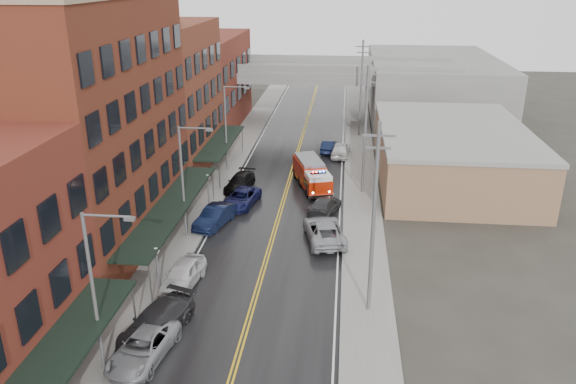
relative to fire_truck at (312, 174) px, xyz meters
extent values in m
cube|color=black|center=(-2.36, -6.02, -1.41)|extent=(11.00, 160.00, 0.02)
cube|color=slate|center=(-9.66, -6.02, -1.35)|extent=(3.00, 160.00, 0.15)
cube|color=slate|center=(4.94, -6.02, -1.35)|extent=(3.00, 160.00, 0.15)
cube|color=gray|center=(-8.01, -6.02, -1.35)|extent=(0.30, 160.00, 0.15)
cube|color=gray|center=(3.29, -6.02, -1.35)|extent=(0.30, 160.00, 0.15)
cube|color=#5D2718|center=(-15.66, -13.02, 7.58)|extent=(9.00, 20.00, 18.00)
cube|color=brown|center=(-15.66, 4.48, 6.08)|extent=(9.00, 15.00, 15.00)
cube|color=maroon|center=(-15.66, 21.98, 4.58)|extent=(9.00, 20.00, 12.00)
cube|color=#926D4E|center=(13.64, 3.98, 1.08)|extent=(14.00, 22.00, 5.00)
cube|color=slate|center=(15.64, 33.98, 2.58)|extent=(18.00, 30.00, 8.00)
cube|color=black|center=(-9.86, -32.02, 1.58)|extent=(2.60, 16.00, 0.18)
cylinder|color=slate|center=(-8.71, -24.42, 0.08)|extent=(0.10, 0.10, 3.00)
cube|color=black|center=(-9.86, -13.02, 1.58)|extent=(2.60, 18.00, 0.18)
cylinder|color=slate|center=(-8.71, -21.62, 0.08)|extent=(0.10, 0.10, 3.00)
cylinder|color=slate|center=(-8.71, -4.42, 0.08)|extent=(0.10, 0.10, 3.00)
cube|color=black|center=(-9.86, 4.48, 1.58)|extent=(2.60, 13.00, 0.18)
cylinder|color=slate|center=(-8.71, -1.62, 0.08)|extent=(0.10, 0.10, 3.00)
cylinder|color=slate|center=(-8.71, 10.58, 0.08)|extent=(0.10, 0.10, 3.00)
cylinder|color=#59595B|center=(-8.76, -20.02, -0.02)|extent=(0.14, 0.14, 2.80)
sphere|color=silver|center=(-8.76, -20.02, 1.48)|extent=(0.44, 0.44, 0.44)
cylinder|color=#59595B|center=(-8.76, -6.02, -0.02)|extent=(0.14, 0.14, 2.80)
sphere|color=silver|center=(-8.76, -6.02, 1.48)|extent=(0.44, 0.44, 0.44)
cylinder|color=#59595B|center=(-9.16, -28.02, 3.08)|extent=(0.18, 0.18, 9.00)
cylinder|color=#59595B|center=(-7.96, -28.02, 7.48)|extent=(2.40, 0.12, 0.12)
cube|color=#59595B|center=(-6.86, -28.02, 7.38)|extent=(0.50, 0.22, 0.18)
cylinder|color=#59595B|center=(-9.16, -12.02, 3.08)|extent=(0.18, 0.18, 9.00)
cylinder|color=#59595B|center=(-7.96, -12.02, 7.48)|extent=(2.40, 0.12, 0.12)
cube|color=#59595B|center=(-6.86, -12.02, 7.38)|extent=(0.50, 0.22, 0.18)
cylinder|color=#59595B|center=(-9.16, 3.98, 3.08)|extent=(0.18, 0.18, 9.00)
cylinder|color=#59595B|center=(-7.96, 3.98, 7.48)|extent=(2.40, 0.12, 0.12)
cube|color=#59595B|center=(-6.86, 3.98, 7.38)|extent=(0.50, 0.22, 0.18)
cylinder|color=#59595B|center=(4.84, -21.02, 4.58)|extent=(0.24, 0.24, 12.00)
cube|color=#59595B|center=(4.84, -21.02, 9.78)|extent=(1.80, 0.12, 0.12)
cube|color=#59595B|center=(4.84, -21.02, 9.08)|extent=(1.40, 0.12, 0.12)
cylinder|color=#59595B|center=(4.84, -1.02, 4.58)|extent=(0.24, 0.24, 12.00)
cube|color=#59595B|center=(4.84, -1.02, 9.78)|extent=(1.80, 0.12, 0.12)
cube|color=#59595B|center=(4.84, -1.02, 9.08)|extent=(1.40, 0.12, 0.12)
cylinder|color=#59595B|center=(4.84, 18.98, 4.58)|extent=(0.24, 0.24, 12.00)
cube|color=#59595B|center=(4.84, 18.98, 9.78)|extent=(1.80, 0.12, 0.12)
cube|color=#59595B|center=(4.84, 18.98, 9.08)|extent=(1.40, 0.12, 0.12)
cube|color=slate|center=(-2.36, 25.98, 5.33)|extent=(40.00, 10.00, 1.50)
cube|color=slate|center=(-13.36, 25.98, 1.58)|extent=(1.60, 8.00, 6.00)
cube|color=slate|center=(8.64, 25.98, 1.58)|extent=(1.60, 8.00, 6.00)
cube|color=#A31D07|center=(-0.34, 1.08, -0.02)|extent=(3.65, 5.43, 1.90)
cube|color=#A31D07|center=(0.72, -2.28, -0.29)|extent=(2.87, 2.92, 1.36)
cube|color=silver|center=(0.72, -2.28, 0.61)|extent=(2.70, 2.72, 0.45)
cube|color=black|center=(0.66, -2.11, -0.02)|extent=(2.61, 2.07, 0.72)
cube|color=slate|center=(-0.34, 1.08, 1.07)|extent=(3.33, 5.01, 0.27)
cube|color=black|center=(0.72, -2.28, 0.91)|extent=(1.46, 0.68, 0.13)
sphere|color=#FF0C0C|center=(0.24, -2.43, 0.99)|extent=(0.18, 0.18, 0.18)
sphere|color=#1933FF|center=(1.19, -2.13, 0.99)|extent=(0.18, 0.18, 0.18)
cylinder|color=black|center=(-0.20, -2.67, -0.97)|extent=(0.96, 0.57, 0.91)
cylinder|color=black|center=(1.70, -2.07, -0.97)|extent=(0.96, 0.57, 0.91)
cylinder|color=black|center=(-1.15, 0.35, -0.97)|extent=(0.96, 0.57, 0.91)
cylinder|color=black|center=(0.74, 0.95, -0.97)|extent=(0.96, 0.57, 0.91)
cylinder|color=black|center=(-1.83, 2.51, -0.97)|extent=(0.96, 0.57, 0.91)
cylinder|color=black|center=(0.06, 3.11, -0.97)|extent=(0.96, 0.57, 0.91)
imported|color=gray|center=(-7.36, -26.92, -0.70)|extent=(3.17, 5.53, 1.45)
imported|color=#252527|center=(-7.36, -24.72, -0.60)|extent=(3.92, 6.10, 1.64)
imported|color=silver|center=(-7.36, -19.22, -0.60)|extent=(2.50, 5.00, 1.64)
imported|color=black|center=(-7.36, -9.65, -0.60)|extent=(3.00, 5.24, 1.63)
imported|color=#111542|center=(-5.96, -5.21, -0.71)|extent=(3.25, 5.46, 1.42)
imported|color=black|center=(-6.86, -1.22, -0.70)|extent=(2.70, 5.20, 1.44)
imported|color=#94969B|center=(1.70, -11.48, -0.59)|extent=(3.92, 6.41, 1.66)
imported|color=#2A2B2D|center=(1.49, -6.22, -0.71)|extent=(3.24, 5.30, 1.43)
imported|color=silver|center=(2.64, 10.18, -0.59)|extent=(2.35, 5.01, 1.66)
imported|color=black|center=(1.24, 11.78, -0.71)|extent=(1.89, 4.42, 1.42)
camera|label=1|loc=(2.95, -51.01, 18.06)|focal=35.00mm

